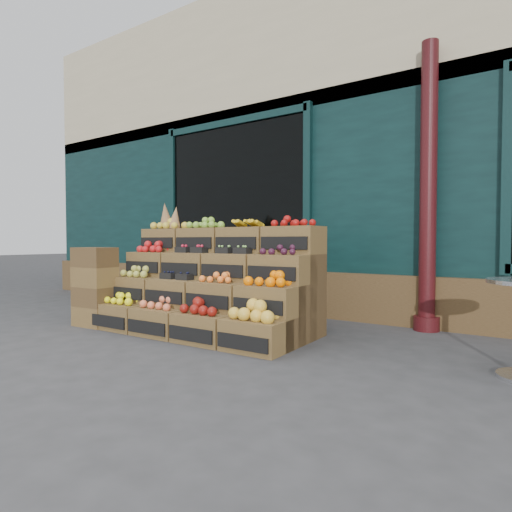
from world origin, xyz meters
The scene contains 5 objects.
ground centered at (0.00, 0.00, 0.00)m, with size 60.00×60.00×0.00m, color #373739.
shop_facade centered at (0.00, 5.11, 2.40)m, with size 12.00×6.24×4.80m.
crate_display centered at (-0.81, 0.70, 0.46)m, with size 2.41×1.21×1.49m.
spare_crates centered at (-2.12, 0.13, 0.47)m, with size 0.48×0.35×0.93m.
shopkeeper centered at (-1.96, 2.95, 0.93)m, with size 0.68×0.45×1.87m, color #1C622E.
Camera 1 is at (2.29, -2.97, 1.00)m, focal length 30.00 mm.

